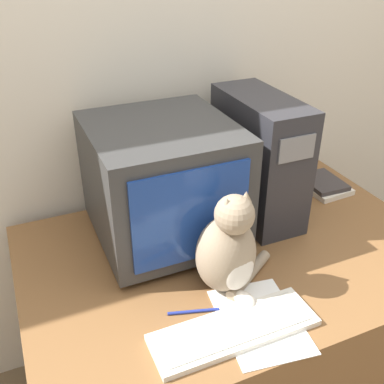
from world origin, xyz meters
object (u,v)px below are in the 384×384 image
object	(u,v)px
pen	(193,311)
keyboard	(234,330)
book_stack	(323,184)
cat	(229,251)
crt_monitor	(163,182)
computer_tower	(258,157)

from	to	relation	value
pen	keyboard	bearing A→B (deg)	-56.89
keyboard	book_stack	bearing A→B (deg)	37.49
cat	keyboard	bearing A→B (deg)	-121.45
keyboard	pen	size ratio (longest dim) A/B	3.20
crt_monitor	book_stack	world-z (taller)	crt_monitor
cat	book_stack	distance (m)	0.75
computer_tower	cat	world-z (taller)	computer_tower
cat	book_stack	bearing A→B (deg)	20.01
keyboard	book_stack	size ratio (longest dim) A/B	2.19
keyboard	book_stack	distance (m)	0.89
crt_monitor	book_stack	bearing A→B (deg)	3.91
computer_tower	keyboard	distance (m)	0.66
book_stack	keyboard	bearing A→B (deg)	-142.51
cat	pen	xyz separation A→B (m)	(-0.13, -0.05, -0.13)
pen	computer_tower	bearing A→B (deg)	42.90
crt_monitor	computer_tower	distance (m)	0.37
crt_monitor	cat	world-z (taller)	crt_monitor
keyboard	cat	distance (m)	0.22
book_stack	pen	distance (m)	0.89
cat	pen	world-z (taller)	cat
keyboard	pen	xyz separation A→B (m)	(-0.07, 0.11, -0.01)
crt_monitor	pen	world-z (taller)	crt_monitor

